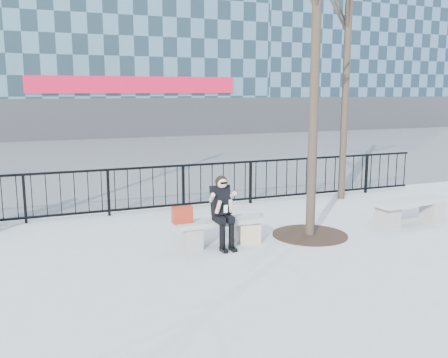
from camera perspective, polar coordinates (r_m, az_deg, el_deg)
name	(u,v)px	position (r m, az deg, el deg)	size (l,w,h in m)	color
ground	(220,245)	(9.50, -0.48, -7.50)	(120.00, 120.00, 0.00)	#9E9D99
street_surface	(104,153)	(23.85, -13.56, 2.92)	(60.00, 23.00, 0.01)	#474747
railing	(175,187)	(12.13, -5.58, -0.97)	(14.00, 0.06, 1.10)	black
tree_grate	(310,235)	(10.22, 9.78, -6.30)	(1.50, 1.50, 0.02)	black
bench_main	(220,229)	(9.41, -0.48, -5.75)	(1.65, 0.46, 0.49)	slate
bench_second	(411,209)	(11.57, 20.56, -3.22)	(1.83, 0.51, 0.54)	slate
seated_woman	(223,212)	(9.17, -0.12, -3.79)	(0.50, 0.64, 1.34)	black
handbag	(182,215)	(9.12, -4.80, -4.09)	(0.37, 0.17, 0.30)	maroon
shopping_bag	(250,234)	(9.52, 3.01, -6.31)	(0.39, 0.14, 0.37)	beige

